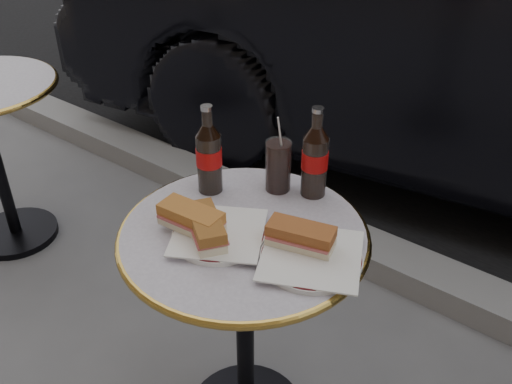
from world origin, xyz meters
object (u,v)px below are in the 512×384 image
Objects in this scene: plate_right at (311,258)px; cola_glass at (278,166)px; plate_left at (219,235)px; cola_bottle_left at (209,149)px; cola_bottle_right at (315,152)px; bistro_table at (245,335)px.

plate_right is 0.32m from cola_glass.
cola_bottle_left reaches higher than plate_left.
cola_glass reaches higher than plate_right.
plate_left is 1.56× the size of cola_glass.
plate_right is at bearing -12.54° from cola_bottle_left.
cola_bottle_right reaches higher than cola_glass.
bistro_table is 3.11× the size of plate_right.
plate_left is 0.89× the size of cola_bottle_right.
cola_glass reaches higher than plate_left.
cola_glass is (-0.24, 0.20, 0.07)m from plate_right.
cola_glass is at bearing 102.34° from bistro_table.
cola_bottle_left reaches higher than plate_right.
cola_glass is at bearing 92.79° from plate_left.
cola_glass reaches higher than bistro_table.
bistro_table is at bearing 59.71° from plate_left.
cola_glass is at bearing 38.82° from cola_bottle_left.
bistro_table is 2.94× the size of cola_bottle_left.
plate_left is 0.23m from plate_right.
bistro_table is 0.38m from plate_left.
cola_bottle_right is (0.04, 0.24, 0.49)m from bistro_table.
plate_left is at bearing -120.29° from bistro_table.
plate_left is at bearing -164.54° from plate_right.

